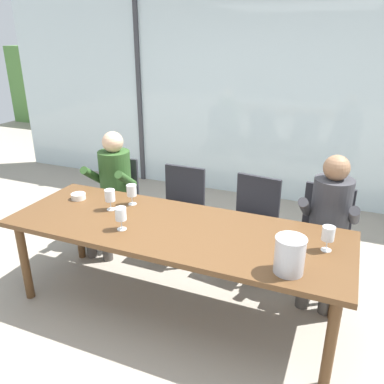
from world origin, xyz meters
The scene contains 17 objects.
ground centered at (0.00, 1.00, 0.00)m, with size 14.00×14.00×0.00m, color #9E9384.
window_glass_panel centered at (0.00, 2.63, 1.30)m, with size 7.79×0.03×2.60m, color silver.
window_mullion_left centered at (-1.75, 2.61, 1.30)m, with size 0.06×0.06×2.60m, color #38383D.
hillside_vineyard centered at (0.00, 6.31, 0.91)m, with size 13.79×2.40×1.82m, color #568942.
dining_table centered at (0.00, 0.00, 0.67)m, with size 2.59×0.90×0.73m.
chair_near_curtain centered at (-1.08, 0.86, 0.51)m, with size 0.49×0.49×0.87m.
chair_left_of_center centered at (-0.33, 0.86, 0.51)m, with size 0.44×0.44×0.87m.
chair_center centered at (0.40, 0.86, 0.51)m, with size 0.49×0.49×0.87m.
chair_right_of_center centered at (1.02, 0.86, 0.51)m, with size 0.49×0.49×0.87m.
person_olive_shirt centered at (-1.03, 0.72, 0.68)m, with size 0.48×0.62×1.19m.
person_charcoal_jacket centered at (1.05, 0.72, 0.68)m, with size 0.48×0.62×1.19m.
ice_bucket_primary centered at (0.89, -0.28, 0.85)m, with size 0.19×0.19×0.23m.
tasting_bowl centered at (-1.00, 0.16, 0.76)m, with size 0.12×0.12×0.05m, color silver.
wine_glass_by_left_taster centered at (-0.61, 0.08, 0.85)m, with size 0.08×0.08×0.17m.
wine_glass_near_bucket centered at (-0.50, 0.24, 0.85)m, with size 0.08×0.08×0.17m.
wine_glass_center_pour centered at (-0.34, -0.19, 0.86)m, with size 0.08×0.08×0.17m.
wine_glass_by_right_taster centered at (1.08, 0.08, 0.85)m, with size 0.08×0.08×0.17m.
Camera 1 is at (1.14, -2.38, 2.07)m, focal length 36.70 mm.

